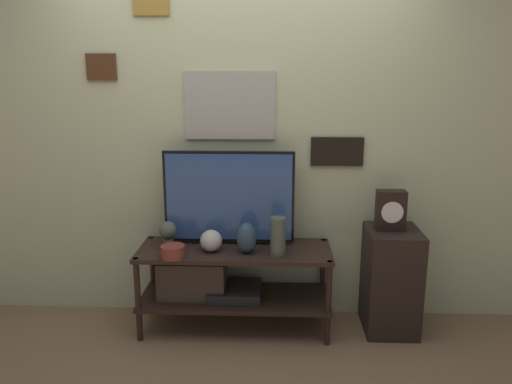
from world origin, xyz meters
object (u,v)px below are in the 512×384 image
vase_round_glass (211,241)px  vase_tall_ceramic (278,236)px  vase_wide_bowl (173,251)px  television (229,197)px  decorative_bust (168,232)px  mantel_clock (391,210)px  vase_urn_stoneware (247,238)px

vase_round_glass → vase_tall_ceramic: size_ratio=0.57×
vase_tall_ceramic → vase_wide_bowl: size_ratio=1.64×
television → vase_round_glass: size_ratio=6.07×
vase_wide_bowl → vase_tall_ceramic: bearing=5.6°
television → vase_round_glass: television is taller
vase_tall_ceramic → vase_round_glass: bearing=172.9°
vase_round_glass → vase_wide_bowl: vase_round_glass is taller
decorative_bust → mantel_clock: bearing=1.5°
television → mantel_clock: size_ratio=3.32×
television → vase_wide_bowl: television is taller
mantel_clock → vase_urn_stoneware: bearing=-173.3°
vase_round_glass → vase_wide_bowl: 0.27m
vase_round_glass → vase_wide_bowl: (-0.24, -0.12, -0.03)m
vase_round_glass → vase_tall_ceramic: (0.45, -0.06, 0.06)m
vase_wide_bowl → mantel_clock: size_ratio=0.58×
vase_tall_ceramic → vase_wide_bowl: vase_tall_ceramic is taller
vase_round_glass → vase_urn_stoneware: 0.24m
vase_tall_ceramic → mantel_clock: size_ratio=0.95×
vase_urn_stoneware → vase_wide_bowl: (-0.48, -0.11, -0.06)m
vase_urn_stoneware → vase_wide_bowl: size_ratio=1.31×
vase_urn_stoneware → television: bearing=126.9°
television → mantel_clock: (1.10, -0.06, -0.06)m
television → vase_urn_stoneware: size_ratio=4.36×
vase_urn_stoneware → mantel_clock: 0.99m
vase_round_glass → vase_urn_stoneware: vase_urn_stoneware is taller
vase_round_glass → vase_tall_ceramic: bearing=-7.1°
vase_urn_stoneware → mantel_clock: size_ratio=0.76×
vase_tall_ceramic → vase_urn_stoneware: bearing=169.3°
television → vase_wide_bowl: 0.54m
vase_wide_bowl → decorative_bust: 0.21m
vase_wide_bowl → vase_round_glass: bearing=27.6°
vase_tall_ceramic → television: bearing=147.8°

